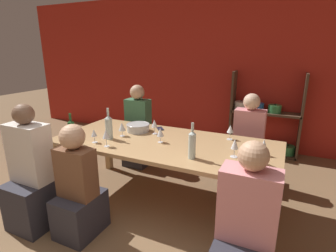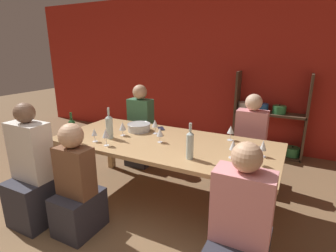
{
  "view_description": "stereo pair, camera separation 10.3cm",
  "coord_description": "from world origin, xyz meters",
  "px_view_note": "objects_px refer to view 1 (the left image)",
  "views": [
    {
      "loc": [
        1.19,
        -0.93,
        1.73
      ],
      "look_at": [
        0.0,
        1.63,
        0.9
      ],
      "focal_mm": 28.0,
      "sensor_mm": 36.0,
      "label": 1
    },
    {
      "loc": [
        1.28,
        -0.88,
        1.73
      ],
      "look_at": [
        0.0,
        1.63,
        0.9
      ],
      "focal_mm": 28.0,
      "sensor_mm": 36.0,
      "label": 2
    }
  ],
  "objects_px": {
    "wine_glass_empty_a": "(230,129)",
    "person_far_b": "(139,135)",
    "shelf_unit": "(264,125)",
    "wine_glass_red_b": "(154,124)",
    "mixing_bowl": "(138,127)",
    "wine_glass_empty_b": "(235,144)",
    "cell_phone": "(160,129)",
    "person_near_b": "(78,194)",
    "wine_glass_red_a": "(106,134)",
    "wine_glass_red_c": "(122,127)",
    "wine_bottle_green": "(109,127)",
    "wine_bottle_amber": "(192,144)",
    "wine_bottle_dark": "(72,131)",
    "wine_glass_white_c": "(261,150)",
    "wine_glass_white_a": "(264,145)",
    "wine_glass_red_d": "(160,132)",
    "person_near_c": "(34,182)",
    "wine_glass_white_b": "(94,133)",
    "person_near_a": "(245,242)",
    "dining_table": "(164,148)",
    "person_far_a": "(247,151)"
  },
  "relations": [
    {
      "from": "mixing_bowl",
      "to": "wine_glass_red_d",
      "type": "bearing_deg",
      "value": -29.54
    },
    {
      "from": "wine_bottle_dark",
      "to": "wine_glass_white_c",
      "type": "bearing_deg",
      "value": 9.04
    },
    {
      "from": "person_near_b",
      "to": "person_near_c",
      "type": "xyz_separation_m",
      "value": [
        -0.51,
        -0.06,
        0.04
      ]
    },
    {
      "from": "wine_glass_red_a",
      "to": "person_near_a",
      "type": "distance_m",
      "value": 1.64
    },
    {
      "from": "wine_glass_white_c",
      "to": "person_far_b",
      "type": "height_order",
      "value": "person_far_b"
    },
    {
      "from": "wine_glass_red_d",
      "to": "person_near_a",
      "type": "xyz_separation_m",
      "value": [
        1.06,
        -0.8,
        -0.43
      ]
    },
    {
      "from": "wine_bottle_green",
      "to": "wine_bottle_amber",
      "type": "xyz_separation_m",
      "value": [
        1.04,
        -0.13,
        -0.0
      ]
    },
    {
      "from": "wine_glass_empty_a",
      "to": "person_far_b",
      "type": "bearing_deg",
      "value": 163.08
    },
    {
      "from": "wine_bottle_dark",
      "to": "person_near_c",
      "type": "height_order",
      "value": "person_near_c"
    },
    {
      "from": "wine_glass_red_c",
      "to": "person_near_c",
      "type": "xyz_separation_m",
      "value": [
        -0.48,
        -0.85,
        -0.41
      ]
    },
    {
      "from": "wine_glass_red_c",
      "to": "wine_glass_white_a",
      "type": "bearing_deg",
      "value": 3.08
    },
    {
      "from": "mixing_bowl",
      "to": "wine_glass_empty_b",
      "type": "relative_size",
      "value": 1.59
    },
    {
      "from": "wine_glass_red_b",
      "to": "wine_glass_white_a",
      "type": "height_order",
      "value": "wine_glass_red_b"
    },
    {
      "from": "dining_table",
      "to": "wine_glass_white_c",
      "type": "bearing_deg",
      "value": -9.47
    },
    {
      "from": "wine_bottle_amber",
      "to": "cell_phone",
      "type": "distance_m",
      "value": 1.0
    },
    {
      "from": "wine_bottle_green",
      "to": "shelf_unit",
      "type": "bearing_deg",
      "value": 57.3
    },
    {
      "from": "mixing_bowl",
      "to": "person_near_a",
      "type": "xyz_separation_m",
      "value": [
        1.49,
        -1.04,
        -0.37
      ]
    },
    {
      "from": "wine_bottle_dark",
      "to": "person_near_b",
      "type": "relative_size",
      "value": 0.3
    },
    {
      "from": "wine_bottle_green",
      "to": "wine_glass_white_a",
      "type": "bearing_deg",
      "value": 7.96
    },
    {
      "from": "wine_glass_red_c",
      "to": "wine_glass_white_c",
      "type": "xyz_separation_m",
      "value": [
        1.55,
        -0.13,
        0.02
      ]
    },
    {
      "from": "wine_glass_white_c",
      "to": "wine_glass_empty_b",
      "type": "relative_size",
      "value": 1.02
    },
    {
      "from": "wine_glass_empty_a",
      "to": "person_near_b",
      "type": "height_order",
      "value": "person_near_b"
    },
    {
      "from": "shelf_unit",
      "to": "wine_glass_red_b",
      "type": "relative_size",
      "value": 7.89
    },
    {
      "from": "wine_glass_empty_a",
      "to": "wine_bottle_amber",
      "type": "bearing_deg",
      "value": -106.76
    },
    {
      "from": "wine_glass_red_a",
      "to": "wine_glass_red_c",
      "type": "height_order",
      "value": "wine_glass_red_a"
    },
    {
      "from": "wine_glass_red_d",
      "to": "wine_glass_empty_b",
      "type": "xyz_separation_m",
      "value": [
        0.81,
        -0.07,
        0.01
      ]
    },
    {
      "from": "wine_glass_white_c",
      "to": "cell_phone",
      "type": "distance_m",
      "value": 1.4
    },
    {
      "from": "wine_bottle_dark",
      "to": "wine_glass_empty_a",
      "type": "distance_m",
      "value": 1.73
    },
    {
      "from": "wine_bottle_amber",
      "to": "cell_phone",
      "type": "bearing_deg",
      "value": 134.0
    },
    {
      "from": "wine_glass_white_a",
      "to": "person_near_b",
      "type": "bearing_deg",
      "value": -150.26
    },
    {
      "from": "wine_glass_empty_a",
      "to": "person_far_b",
      "type": "height_order",
      "value": "person_far_b"
    },
    {
      "from": "wine_glass_red_d",
      "to": "person_near_a",
      "type": "height_order",
      "value": "person_near_a"
    },
    {
      "from": "shelf_unit",
      "to": "dining_table",
      "type": "distance_m",
      "value": 2.28
    },
    {
      "from": "person_near_c",
      "to": "wine_bottle_green",
      "type": "bearing_deg",
      "value": 60.25
    },
    {
      "from": "wine_bottle_amber",
      "to": "wine_glass_white_b",
      "type": "height_order",
      "value": "wine_bottle_amber"
    },
    {
      "from": "wine_glass_red_d",
      "to": "cell_phone",
      "type": "height_order",
      "value": "wine_glass_red_d"
    },
    {
      "from": "wine_glass_red_c",
      "to": "wine_glass_red_d",
      "type": "relative_size",
      "value": 1.0
    },
    {
      "from": "cell_phone",
      "to": "wine_bottle_green",
      "type": "bearing_deg",
      "value": -120.83
    },
    {
      "from": "wine_bottle_green",
      "to": "wine_glass_red_d",
      "type": "xyz_separation_m",
      "value": [
        0.58,
        0.14,
        -0.03
      ]
    },
    {
      "from": "wine_glass_empty_a",
      "to": "person_far_b",
      "type": "distance_m",
      "value": 1.59
    },
    {
      "from": "shelf_unit",
      "to": "person_near_a",
      "type": "height_order",
      "value": "shelf_unit"
    },
    {
      "from": "wine_glass_white_c",
      "to": "wine_glass_red_b",
      "type": "bearing_deg",
      "value": 163.63
    },
    {
      "from": "cell_phone",
      "to": "person_far_b",
      "type": "distance_m",
      "value": 0.77
    },
    {
      "from": "wine_bottle_dark",
      "to": "person_far_a",
      "type": "xyz_separation_m",
      "value": [
        1.65,
        1.37,
        -0.44
      ]
    },
    {
      "from": "cell_phone",
      "to": "person_near_b",
      "type": "height_order",
      "value": "person_near_b"
    },
    {
      "from": "wine_glass_white_b",
      "to": "person_near_c",
      "type": "distance_m",
      "value": 0.75
    },
    {
      "from": "shelf_unit",
      "to": "mixing_bowl",
      "type": "xyz_separation_m",
      "value": [
        -1.32,
        -1.9,
        0.31
      ]
    },
    {
      "from": "wine_bottle_green",
      "to": "person_near_b",
      "type": "distance_m",
      "value": 0.81
    },
    {
      "from": "wine_glass_white_b",
      "to": "wine_glass_empty_b",
      "type": "height_order",
      "value": "wine_glass_empty_b"
    },
    {
      "from": "wine_glass_empty_a",
      "to": "wine_glass_white_b",
      "type": "distance_m",
      "value": 1.5
    }
  ]
}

